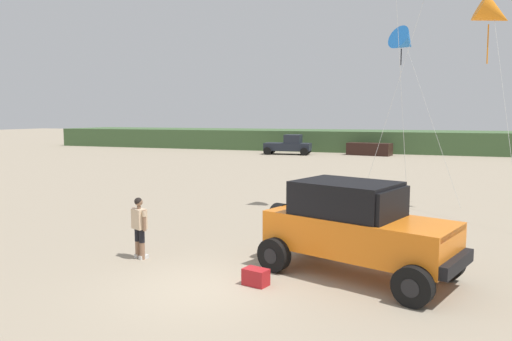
{
  "coord_description": "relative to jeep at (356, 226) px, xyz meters",
  "views": [
    {
      "loc": [
        4.62,
        -9.38,
        3.83
      ],
      "look_at": [
        0.21,
        2.75,
        2.37
      ],
      "focal_mm": 33.78,
      "sensor_mm": 36.0,
      "label": 1
    }
  ],
  "objects": [
    {
      "name": "person_watching",
      "position": [
        -5.67,
        -0.61,
        -0.26
      ],
      "size": [
        0.58,
        0.43,
        1.67
      ],
      "color": "#8C664C",
      "rests_on": "ground_plane"
    },
    {
      "name": "jeep",
      "position": [
        0.0,
        0.0,
        0.0
      ],
      "size": [
        5.0,
        3.65,
        2.26
      ],
      "color": "orange",
      "rests_on": "ground_plane"
    },
    {
      "name": "cooler_box",
      "position": [
        -2.02,
        -1.49,
        -1.01
      ],
      "size": [
        0.63,
        0.48,
        0.38
      ],
      "primitive_type": "cube",
      "rotation": [
        0.0,
        0.0,
        -0.24
      ],
      "color": "#B21E23",
      "rests_on": "ground_plane"
    },
    {
      "name": "distant_sedan",
      "position": [
        -4.03,
        36.75,
        -0.6
      ],
      "size": [
        4.44,
        2.46,
        1.2
      ],
      "primitive_type": "cube",
      "rotation": [
        0.0,
        0.0,
        -0.19
      ],
      "color": "black",
      "rests_on": "ground_plane"
    },
    {
      "name": "kite_red_delta",
      "position": [
        0.28,
        12.95,
        6.13
      ],
      "size": [
        3.42,
        3.97,
        8.18
      ],
      "color": "blue",
      "rests_on": "ground_plane"
    },
    {
      "name": "distant_pickup",
      "position": [
        -11.75,
        35.03,
        -0.26
      ],
      "size": [
        4.74,
        2.73,
        1.98
      ],
      "color": "#1E232D",
      "rests_on": "ground_plane"
    },
    {
      "name": "kite_blue_swept",
      "position": [
        3.7,
        9.58,
        6.53
      ],
      "size": [
        1.72,
        4.56,
        8.46
      ],
      "color": "orange",
      "rests_on": "ground_plane"
    },
    {
      "name": "ground_plane",
      "position": [
        -3.01,
        -2.07,
        -1.2
      ],
      "size": [
        220.0,
        220.0,
        0.0
      ],
      "primitive_type": "plane",
      "color": "gray"
    },
    {
      "name": "dune_ridge",
      "position": [
        1.75,
        43.24,
        -0.09
      ],
      "size": [
        90.0,
        8.87,
        2.22
      ],
      "primitive_type": "cube",
      "color": "#426038",
      "rests_on": "ground_plane"
    }
  ]
}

